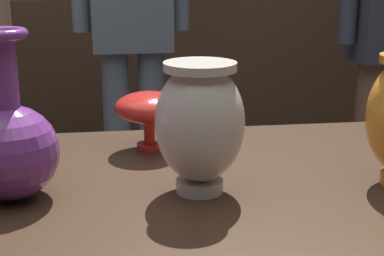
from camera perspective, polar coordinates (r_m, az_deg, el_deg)
name	(u,v)px	position (r m, az deg, el deg)	size (l,w,h in m)	color
back_display_shelf	(136,89)	(3.18, -5.59, 3.90)	(2.60, 0.40, 0.99)	#422D1E
vase_centerpiece	(200,122)	(0.90, 0.78, 0.55)	(0.14, 0.14, 0.21)	silver
vase_tall_behind	(10,145)	(0.93, -17.61, -1.65)	(0.15, 0.15, 0.27)	#7A388E
vase_left_accent	(149,108)	(1.13, -4.31, 1.95)	(0.13, 0.13, 0.12)	red
visitor_center_back	(131,11)	(2.36, -6.05, 11.49)	(0.47, 0.19, 1.65)	slate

